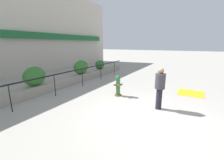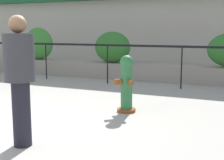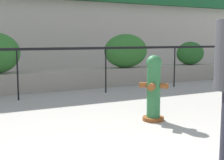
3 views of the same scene
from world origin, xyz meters
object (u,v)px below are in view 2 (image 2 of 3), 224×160
at_px(hedge_bush_2, 112,47).
at_px(fire_hydrant, 126,83).
at_px(pedestrian, 20,73).
at_px(hedge_bush_1, 39,44).

xyz_separation_m(hedge_bush_2, fire_hydrant, (1.97, -3.90, -0.45)).
xyz_separation_m(fire_hydrant, pedestrian, (-0.64, -2.22, 0.44)).
height_order(fire_hydrant, pedestrian, pedestrian).
distance_m(hedge_bush_1, pedestrian, 7.44).
relative_size(hedge_bush_1, hedge_bush_2, 0.96).
bearing_deg(hedge_bush_1, pedestrian, -55.27).
xyz_separation_m(hedge_bush_2, pedestrian, (1.33, -6.11, -0.01)).
xyz_separation_m(hedge_bush_1, hedge_bush_2, (2.91, 0.00, -0.07)).
height_order(hedge_bush_1, fire_hydrant, hedge_bush_1).
relative_size(hedge_bush_1, fire_hydrant, 1.07).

